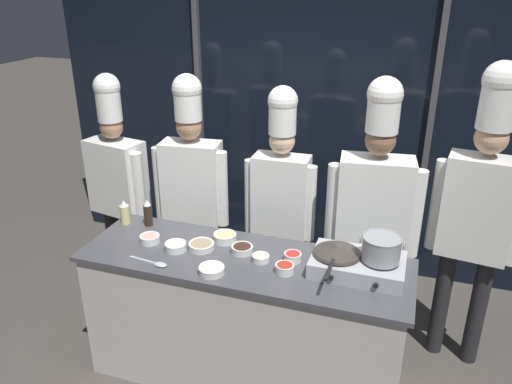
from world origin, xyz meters
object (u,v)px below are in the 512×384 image
Objects in this scene: stock_pot at (381,248)px; prep_bowl_chili_flakes at (285,268)px; chef_pastry at (374,207)px; frying_pan at (337,250)px; prep_bowl_onion at (176,246)px; prep_bowl_mushrooms at (201,245)px; squeeze_bottle_oil at (125,213)px; chef_head at (117,178)px; prep_bowl_bean_sprouts at (212,269)px; chef_apprentice at (479,202)px; prep_bowl_ginger at (225,237)px; portable_stove at (358,265)px; serving_spoon_slotted at (156,263)px; squeeze_bottle_soy at (148,213)px; prep_bowl_soy_glaze at (242,249)px; prep_bowl_shrimp at (150,238)px; prep_bowl_noodles at (261,258)px; prep_bowl_bell_pepper at (293,256)px; chef_line at (281,194)px; chef_sous at (192,182)px.

prep_bowl_chili_flakes is (-0.53, -0.14, -0.16)m from stock_pot.
frying_pan is at bearing 67.19° from chef_pastry.
frying_pan is at bearing 5.43° from prep_bowl_onion.
prep_bowl_mushrooms is 1.46× the size of prep_bowl_chili_flakes.
chef_head is (-0.37, 0.48, 0.04)m from squeeze_bottle_oil.
prep_bowl_bean_sprouts is 0.07× the size of chef_apprentice.
chef_pastry is at bearing 56.27° from prep_bowl_chili_flakes.
prep_bowl_ginger is at bearing 152.83° from prep_bowl_chili_flakes.
serving_spoon_slotted is (-1.18, -0.30, -0.05)m from portable_stove.
squeeze_bottle_soy is at bearing 174.47° from stock_pot.
squeeze_bottle_oil is at bearing 138.14° from serving_spoon_slotted.
chef_apprentice is (0.67, 0.60, 0.24)m from portable_stove.
squeeze_bottle_oil reaches higher than prep_bowl_soy_glaze.
portable_stove is 4.08× the size of prep_bowl_shrimp.
prep_bowl_mushrooms is (0.49, -0.19, -0.07)m from squeeze_bottle_soy.
prep_bowl_shrimp is at bearing 125.99° from serving_spoon_slotted.
chef_pastry reaches higher than frying_pan.
prep_bowl_noodles is at bearing 36.39° from chef_pastry.
serving_spoon_slotted is at bearing -158.64° from prep_bowl_bell_pepper.
chef_line reaches higher than frying_pan.
prep_bowl_bell_pepper is 0.40× the size of serving_spoon_slotted.
prep_bowl_noodles is at bearing 94.45° from chef_line.
prep_bowl_soy_glaze is at bearing 8.76° from prep_bowl_mushrooms.
prep_bowl_mushrooms reaches higher than prep_bowl_noodles.
chef_head reaches higher than stock_pot.
prep_bowl_bean_sprouts is at bearing -28.89° from prep_bowl_onion.
prep_bowl_ginger is at bearing 25.48° from chef_apprentice.
prep_bowl_onion is at bearing 54.32° from chef_line.
prep_bowl_noodles is (-0.71, -0.06, -0.16)m from stock_pot.
prep_bowl_onion is 0.74m from prep_bowl_chili_flakes.
chef_apprentice is at bearing 42.13° from portable_stove.
chef_apprentice is (2.69, -0.01, 0.17)m from chef_head.
prep_bowl_ginger is at bearing 171.53° from frying_pan.
chef_pastry is (0.91, 0.40, 0.18)m from prep_bowl_ginger.
portable_stove is at bearing 149.85° from chef_sous.
portable_stove is at bearing 49.96° from chef_apprentice.
chef_line is (0.24, 0.51, 0.14)m from prep_bowl_ginger.
prep_bowl_ginger is 0.50m from prep_bowl_shrimp.
chef_head is (-1.03, 0.65, 0.10)m from prep_bowl_mushrooms.
prep_bowl_noodles is 0.19m from prep_bowl_chili_flakes.
prep_bowl_onion is at bearing -165.44° from prep_bowl_soy_glaze.
chef_sous is at bearing 139.96° from prep_bowl_noodles.
prep_bowl_bell_pepper is at bearing 178.98° from portable_stove.
prep_bowl_onion is 0.21m from prep_bowl_shrimp.
chef_line reaches higher than serving_spoon_slotted.
squeeze_bottle_oil is at bearing 172.57° from prep_bowl_soy_glaze.
chef_sous is at bearing 121.34° from prep_bowl_bean_sprouts.
serving_spoon_slotted is at bearing -145.89° from prep_bowl_soy_glaze.
prep_bowl_bell_pepper is at bearing 19.07° from prep_bowl_noodles.
serving_spoon_slotted is 0.91m from chef_sous.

